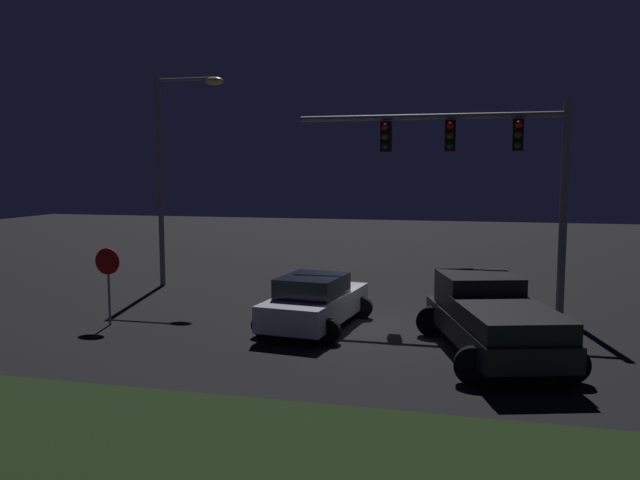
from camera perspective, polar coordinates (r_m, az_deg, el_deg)
The scene contains 7 objects.
ground_plane at distance 18.40m, azimuth 4.26°, elevation -7.65°, with size 80.00×80.00×0.00m, color black.
grass_median at distance 9.59m, azimuth -5.81°, elevation -20.76°, with size 22.05×5.96×0.10m, color black.
pickup_truck at distance 15.80m, azimuth 15.14°, elevation -6.44°, with size 3.88×5.75×1.80m.
car_sedan at distance 17.92m, azimuth -0.46°, elevation -5.59°, with size 2.82×4.58×1.51m.
traffic_signal_gantry at distance 20.19m, azimuth 14.37°, elevation 7.42°, with size 8.32×0.56×6.50m.
street_lamp_left at distance 24.70m, azimuth -13.12°, elevation 7.51°, with size 2.75×0.44×7.96m.
stop_sign at distance 19.05m, azimuth -18.59°, elevation -2.70°, with size 0.76×0.08×2.23m.
Camera 1 is at (2.89, -17.64, 4.39)m, focal length 35.46 mm.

